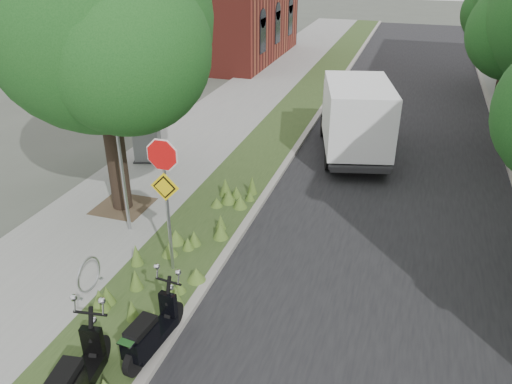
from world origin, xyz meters
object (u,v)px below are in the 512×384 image
sign_assembly (164,180)px  scooter_far (148,338)px  utility_cabinet (147,144)px  box_truck (355,114)px

sign_assembly → scooter_far: sign_assembly is taller
sign_assembly → scooter_far: bearing=-72.4°
sign_assembly → scooter_far: size_ratio=1.82×
scooter_far → utility_cabinet: utility_cabinet is taller
sign_assembly → scooter_far: 3.15m
sign_assembly → utility_cabinet: (-3.47, 5.28, -1.62)m
scooter_far → utility_cabinet: bearing=118.8°
sign_assembly → scooter_far: (0.78, -2.47, -1.80)m
sign_assembly → box_truck: sign_assembly is taller
scooter_far → box_truck: box_truck is taller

